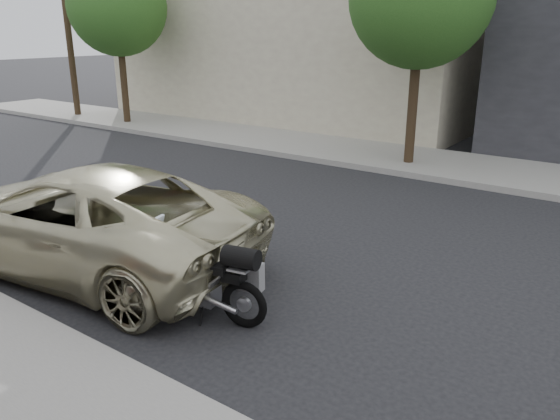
# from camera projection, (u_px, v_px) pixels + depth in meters

# --- Properties ---
(ground) EXTENTS (120.00, 120.00, 0.00)m
(ground) POSITION_uv_depth(u_px,v_px,m) (374.00, 263.00, 8.37)
(ground) COLOR black
(ground) RESTS_ON ground
(far_sidewalk) EXTENTS (44.00, 3.00, 0.15)m
(far_sidewalk) POSITION_uv_depth(u_px,v_px,m) (493.00, 172.00, 13.36)
(far_sidewalk) COLOR gray
(far_sidewalk) RESTS_ON ground
(far_building_cream) EXTENTS (14.00, 11.00, 8.00)m
(far_building_cream) POSITION_uv_depth(u_px,v_px,m) (328.00, 13.00, 22.48)
(far_building_cream) COLOR #ACA089
(far_building_cream) RESTS_ON ground
(street_tree_right) EXTENTS (3.40, 3.40, 5.70)m
(street_tree_right) POSITION_uv_depth(u_px,v_px,m) (117.00, 6.00, 18.86)
(street_tree_right) COLOR #322517
(street_tree_right) RESTS_ON far_sidewalk
(utility_pole) EXTENTS (0.24, 0.24, 6.70)m
(utility_pole) POSITION_uv_depth(u_px,v_px,m) (68.00, 26.00, 20.71)
(utility_pole) COLOR #322517
(utility_pole) RESTS_ON far_sidewalk
(motorcycle) EXTENTS (1.93, 0.86, 1.23)m
(motorcycle) POSITION_uv_depth(u_px,v_px,m) (205.00, 278.00, 6.65)
(motorcycle) COLOR black
(motorcycle) RESTS_ON ground
(minivan) EXTENTS (5.76, 3.23, 1.52)m
(minivan) POSITION_uv_depth(u_px,v_px,m) (83.00, 218.00, 8.05)
(minivan) COLOR beige
(minivan) RESTS_ON ground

